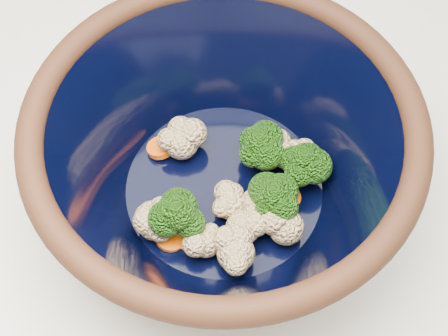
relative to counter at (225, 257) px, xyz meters
name	(u,v)px	position (x,y,z in m)	size (l,w,h in m)	color
ground	(225,333)	(0.00, 0.00, -0.45)	(3.00, 3.00, 0.00)	#9E7A54
counter	(225,257)	(0.00, 0.00, 0.00)	(1.20, 1.20, 0.90)	white
mixing_bowl	(224,160)	(0.08, -0.11, 0.53)	(0.41, 0.41, 0.14)	black
vegetable_pile	(240,191)	(0.10, -0.11, 0.51)	(0.17, 0.16, 0.06)	#608442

